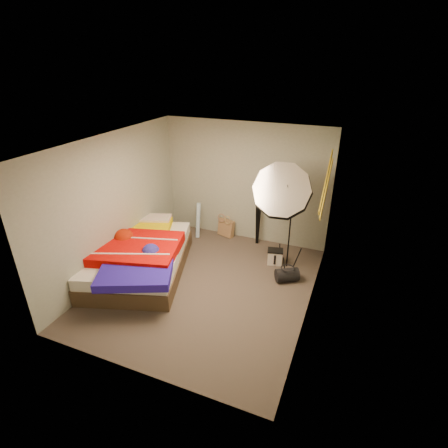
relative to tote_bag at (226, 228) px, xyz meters
The scene contains 15 objects.
floor 1.95m from the tote_bag, 78.67° to the right, with size 4.00×4.00×0.00m, color #50443D.
ceiling 3.02m from the tote_bag, 78.67° to the right, with size 4.00×4.00×0.00m, color silver.
wall_back 1.13m from the tote_bag, 14.72° to the left, with size 3.50×3.50×0.00m, color #9CA192.
wall_front 4.06m from the tote_bag, 84.42° to the right, with size 3.50×3.50×0.00m, color #9CA192.
wall_left 2.57m from the tote_bag, 125.78° to the right, with size 4.00×4.00×0.00m, color #9CA192.
wall_right 3.05m from the tote_bag, 41.72° to the right, with size 4.00×4.00×0.00m, color #9CA192.
tote_bag is the anchor object (origin of this frame).
wrapping_roll 0.64m from the tote_bag, 154.58° to the right, with size 0.09×0.09×0.77m, color #67A3D9.
camera_case 1.49m from the tote_bag, 29.10° to the right, with size 0.27×0.19×0.27m, color beige.
duffel_bag 2.05m from the tote_bag, 36.28° to the right, with size 0.24×0.24×0.40m, color black.
wall_stripe_upper 3.04m from the tote_bag, 31.63° to the right, with size 0.02×1.10×0.10m, color gold.
wall_stripe_lower 2.83m from the tote_bag, 26.45° to the right, with size 0.02×1.10×0.10m, color gold.
bed 2.15m from the tote_bag, 116.11° to the right, with size 2.27×2.69×0.67m.
photo_umbrella 2.12m from the tote_bag, 32.48° to the right, with size 1.22×0.86×2.15m.
camera_tripod 0.95m from the tote_bag, ahead, with size 0.09×0.09×1.35m.
Camera 1 is at (2.20, -4.53, 3.62)m, focal length 28.00 mm.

